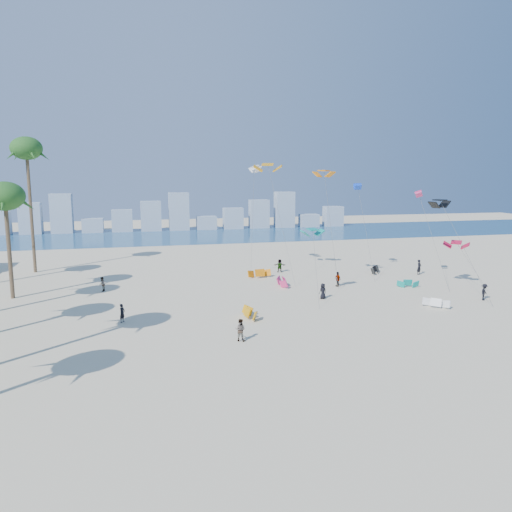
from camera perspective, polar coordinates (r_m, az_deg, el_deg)
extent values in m
plane|color=beige|center=(32.98, 1.63, -12.39)|extent=(220.00, 220.00, 0.00)
plane|color=navy|center=(102.58, -9.16, 2.38)|extent=(220.00, 220.00, 0.00)
imported|color=black|center=(42.97, -15.26, -6.41)|extent=(0.64, 0.69, 1.58)
imported|color=gray|center=(36.98, -1.84, -8.56)|extent=(1.04, 0.98, 1.69)
imported|color=black|center=(49.62, 7.76, -4.06)|extent=(0.86, 0.65, 1.58)
imported|color=gray|center=(55.34, 9.45, -2.66)|extent=(0.62, 1.04, 1.65)
imported|color=black|center=(53.58, 24.96, -3.82)|extent=(1.23, 1.12, 1.65)
imported|color=gray|center=(62.64, 2.76, -1.13)|extent=(1.63, 0.91, 1.68)
imported|color=black|center=(64.32, 18.40, -1.24)|extent=(0.82, 0.73, 1.88)
imported|color=gray|center=(54.74, -17.43, -3.15)|extent=(0.68, 0.83, 1.56)
cylinder|color=#595959|center=(47.45, 6.97, -1.35)|extent=(0.82, 4.29, 6.94)
cylinder|color=#595959|center=(54.01, 8.72, 3.01)|extent=(1.24, 2.06, 12.71)
cylinder|color=#595959|center=(51.97, 23.14, 0.48)|extent=(2.50, 5.79, 9.78)
cylinder|color=#595959|center=(61.33, -0.40, 4.14)|extent=(1.12, 2.54, 13.32)
cylinder|color=#595959|center=(59.72, 12.64, 2.76)|extent=(0.43, 4.68, 11.21)
cylinder|color=#595959|center=(57.92, 23.77, -1.11)|extent=(2.41, 2.63, 5.01)
cylinder|color=#595959|center=(56.23, 2.95, 3.74)|extent=(1.75, 5.73, 13.49)
cylinder|color=#595959|center=(56.71, 19.89, 1.71)|extent=(1.23, 5.17, 10.47)
cylinder|color=brown|center=(54.39, -26.74, 0.84)|extent=(0.40, 0.40, 10.22)
ellipsoid|color=#20571E|center=(53.96, -27.14, 6.21)|extent=(3.80, 3.80, 2.85)
cylinder|color=brown|center=(67.85, -24.65, 4.72)|extent=(0.40, 0.40, 15.50)
ellipsoid|color=#20571E|center=(67.79, -25.10, 11.26)|extent=(3.80, 3.80, 2.85)
cube|color=#9EADBF|center=(113.90, -24.69, 4.00)|extent=(4.40, 3.00, 6.60)
cube|color=#9EADBF|center=(112.83, -21.62, 4.61)|extent=(4.40, 3.00, 8.40)
cube|color=#9EADBF|center=(112.39, -18.40, 3.39)|extent=(4.40, 3.00, 3.00)
cube|color=#9EADBF|center=(111.98, -15.26, 3.98)|extent=(4.40, 3.00, 4.80)
cube|color=#9EADBF|center=(111.93, -12.09, 4.56)|extent=(4.40, 3.00, 6.60)
cube|color=#9EADBF|center=(112.22, -8.93, 5.13)|extent=(4.40, 3.00, 8.40)
cube|color=#9EADBF|center=(113.14, -5.76, 3.86)|extent=(4.40, 3.00, 3.00)
cube|color=#9EADBF|center=(114.09, -2.68, 4.39)|extent=(4.40, 3.00, 4.80)
cube|color=#9EADBF|center=(115.38, 0.35, 4.91)|extent=(4.40, 3.00, 6.60)
cube|color=#9EADBF|center=(116.98, 3.31, 5.40)|extent=(4.40, 3.00, 8.40)
cube|color=#9EADBF|center=(119.17, 6.15, 4.13)|extent=(4.40, 3.00, 3.00)
cube|color=#9EADBF|center=(121.35, 8.92, 4.59)|extent=(4.40, 3.00, 4.80)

